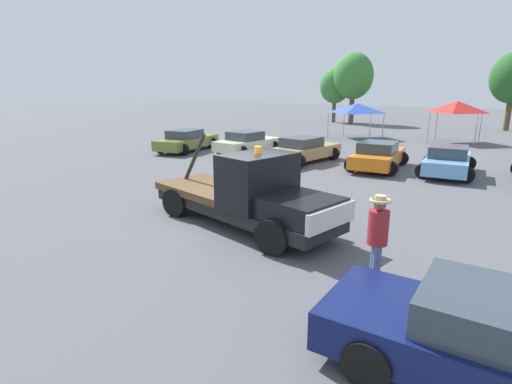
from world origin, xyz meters
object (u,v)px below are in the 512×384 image
object	(u,v)px
parked_car_olive	(187,141)
parked_car_skyblue	(448,161)
tow_truck	(251,196)
tree_center	(335,86)
parked_car_orange	(378,156)
parked_car_cream	(247,143)
parked_car_tan	(303,150)
person_near_truck	(378,233)
canopy_tent_blue	(357,108)
tree_left	(353,76)
canopy_tent_red	(457,107)

from	to	relation	value
parked_car_olive	parked_car_skyblue	size ratio (longest dim) A/B	1.12
tow_truck	tree_center	xyz separation A→B (m)	(-12.17, 35.01, 3.13)
parked_car_olive	parked_car_orange	distance (m)	11.82
parked_car_cream	parked_car_orange	size ratio (longest dim) A/B	0.97
parked_car_orange	parked_car_skyblue	size ratio (longest dim) A/B	1.02
parked_car_olive	parked_car_skyblue	bearing A→B (deg)	-94.24
parked_car_tan	person_near_truck	bearing A→B (deg)	-138.13
parked_car_orange	canopy_tent_blue	world-z (taller)	canopy_tent_blue
parked_car_cream	parked_car_skyblue	bearing A→B (deg)	-82.90
parked_car_orange	tree_center	xyz separation A→B (m)	(-12.57, 24.49, 3.41)
parked_car_tan	parked_car_orange	distance (m)	3.91
tree_left	parked_car_orange	bearing A→B (deg)	-66.74
person_near_truck	tree_center	distance (m)	39.98
tow_truck	parked_car_cream	xyz separation A→B (m)	(-7.66, 10.91, -0.28)
tow_truck	parked_car_olive	bearing A→B (deg)	152.14
parked_car_tan	tree_center	xyz separation A→B (m)	(-8.68, 24.83, 3.41)
parked_car_olive	tree_left	size ratio (longest dim) A/B	0.67
parked_car_orange	canopy_tent_red	distance (m)	12.95
parked_car_tan	canopy_tent_red	xyz separation A→B (m)	(5.57, 13.05, 1.89)
parked_car_orange	parked_car_skyblue	distance (m)	3.10
tow_truck	parked_car_tan	distance (m)	10.77
person_near_truck	parked_car_skyblue	xyz separation A→B (m)	(-0.52, 12.32, -0.46)
parked_car_skyblue	tree_left	distance (m)	27.18
person_near_truck	tree_left	world-z (taller)	tree_left
parked_car_tan	parked_car_skyblue	xyz separation A→B (m)	(6.97, 0.70, -0.00)
canopy_tent_blue	tree_center	distance (m)	14.99
person_near_truck	parked_car_skyblue	bearing A→B (deg)	64.37
canopy_tent_red	tree_center	distance (m)	18.55
tow_truck	tree_left	bearing A→B (deg)	118.32
tree_left	tow_truck	bearing A→B (deg)	-74.05
tow_truck	parked_car_tan	bearing A→B (deg)	121.31
parked_car_olive	canopy_tent_blue	xyz separation A→B (m)	(6.52, 12.41, 1.67)
person_near_truck	canopy_tent_blue	bearing A→B (deg)	82.63
tow_truck	parked_car_orange	size ratio (longest dim) A/B	1.41
person_near_truck	parked_car_tan	bearing A→B (deg)	94.78
parked_car_cream	tree_center	world-z (taller)	tree_center
person_near_truck	parked_car_cream	world-z (taller)	person_near_truck
parked_car_olive	canopy_tent_blue	distance (m)	14.12
tow_truck	parked_car_cream	bearing A→B (deg)	137.44
person_near_truck	parked_car_skyblue	distance (m)	12.34
parked_car_skyblue	canopy_tent_blue	world-z (taller)	canopy_tent_blue
parked_car_olive	tree_center	distance (m)	25.62
parked_car_olive	tree_center	bearing A→B (deg)	-7.27
tree_left	tree_center	xyz separation A→B (m)	(-2.39, 0.81, -1.00)
parked_car_skyblue	parked_car_cream	bearing A→B (deg)	85.19
tree_center	tree_left	bearing A→B (deg)	-18.75
person_near_truck	tree_center	world-z (taller)	tree_center
canopy_tent_blue	parked_car_olive	bearing A→B (deg)	-117.72
canopy_tent_red	tree_left	distance (m)	16.35
tree_center	canopy_tent_blue	bearing A→B (deg)	-60.59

